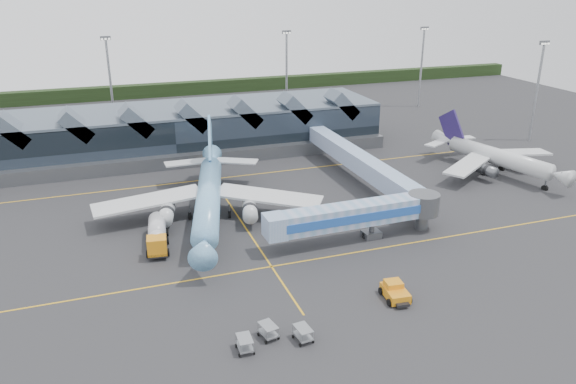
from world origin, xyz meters
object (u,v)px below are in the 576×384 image
object	(u,v)px
regional_jet	(494,156)
pushback_tug	(395,292)
jet_bridge	(365,214)
main_airliner	(209,194)
fuel_truck	(157,233)

from	to	relation	value
regional_jet	pushback_tug	size ratio (longest dim) A/B	6.58
jet_bridge	main_airliner	bearing A→B (deg)	141.80
fuel_truck	jet_bridge	bearing A→B (deg)	-7.83
main_airliner	regional_jet	xyz separation A→B (m)	(56.23, 3.41, -0.57)
regional_jet	pushback_tug	distance (m)	53.03
jet_bridge	regional_jet	bearing A→B (deg)	25.37
main_airliner	jet_bridge	xyz separation A→B (m)	(19.54, -14.81, -0.05)
jet_bridge	fuel_truck	bearing A→B (deg)	164.05
jet_bridge	pushback_tug	xyz separation A→B (m)	(-3.88, -15.84, -2.99)
fuel_truck	pushback_tug	distance (m)	34.00
jet_bridge	pushback_tug	distance (m)	16.59
regional_jet	fuel_truck	bearing A→B (deg)	176.17
jet_bridge	fuel_truck	world-z (taller)	jet_bridge
regional_jet	fuel_truck	xyz separation A→B (m)	(-65.19, -10.63, -1.42)
fuel_truck	pushback_tug	world-z (taller)	fuel_truck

